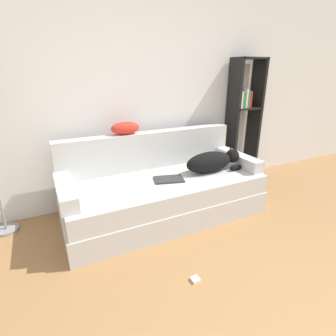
# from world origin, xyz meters

# --- Properties ---
(wall_back) EXTENTS (8.17, 0.06, 2.70)m
(wall_back) POSITION_xyz_m (0.00, 2.49, 1.35)
(wall_back) COLOR white
(wall_back) RESTS_ON ground_plane
(couch) EXTENTS (2.14, 0.93, 0.45)m
(couch) POSITION_xyz_m (-0.06, 1.85, 0.22)
(couch) COLOR silver
(couch) RESTS_ON ground_plane
(couch_backrest) EXTENTS (2.10, 0.15, 0.43)m
(couch_backrest) POSITION_xyz_m (-0.06, 2.24, 0.66)
(couch_backrest) COLOR silver
(couch_backrest) RESTS_ON couch
(couch_arm_left) EXTENTS (0.15, 0.74, 0.14)m
(couch_arm_left) POSITION_xyz_m (-1.06, 1.85, 0.52)
(couch_arm_left) COLOR silver
(couch_arm_left) RESTS_ON couch
(couch_arm_right) EXTENTS (0.15, 0.74, 0.14)m
(couch_arm_right) POSITION_xyz_m (0.93, 1.85, 0.52)
(couch_arm_right) COLOR silver
(couch_arm_right) RESTS_ON couch
(dog) EXTENTS (0.70, 0.24, 0.24)m
(dog) POSITION_xyz_m (0.52, 1.79, 0.57)
(dog) COLOR black
(dog) RESTS_ON couch
(laptop) EXTENTS (0.35, 0.27, 0.02)m
(laptop) POSITION_xyz_m (-0.04, 1.78, 0.46)
(laptop) COLOR #2D2D30
(laptop) RESTS_ON couch
(throw_pillow) EXTENTS (0.32, 0.16, 0.14)m
(throw_pillow) POSITION_xyz_m (-0.34, 2.26, 0.94)
(throw_pillow) COLOR red
(throw_pillow) RESTS_ON couch_backrest
(bookshelf) EXTENTS (0.44, 0.26, 1.69)m
(bookshelf) POSITION_xyz_m (1.38, 2.31, 0.96)
(bookshelf) COLOR black
(bookshelf) RESTS_ON ground_plane
(power_adapter) EXTENTS (0.06, 0.06, 0.02)m
(power_adapter) POSITION_xyz_m (-0.28, 0.85, 0.01)
(power_adapter) COLOR white
(power_adapter) RESTS_ON ground_plane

